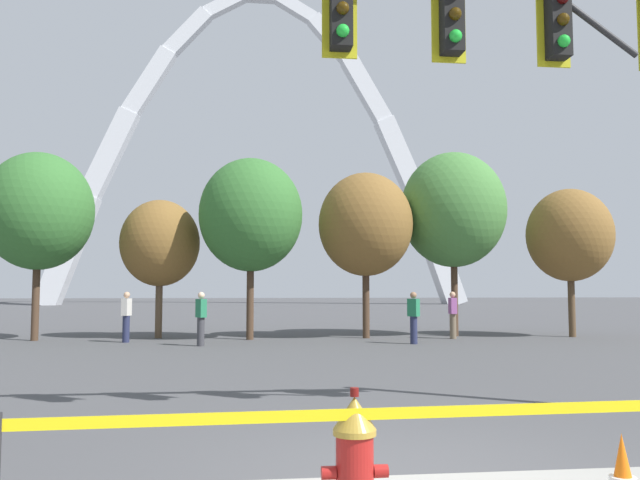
{
  "coord_description": "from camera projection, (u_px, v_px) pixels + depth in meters",
  "views": [
    {
      "loc": [
        -1.47,
        -5.77,
        1.67
      ],
      "look_at": [
        -0.21,
        5.0,
        2.5
      ],
      "focal_mm": 36.15,
      "sensor_mm": 36.0,
      "label": 1
    }
  ],
  "objects": [
    {
      "name": "pedestrian_walking_left",
      "position": [
        453.0,
        314.0,
        21.8
      ],
      "size": [
        0.22,
        0.34,
        1.59
      ],
      "color": "brown",
      "rests_on": "ground"
    },
    {
      "name": "tree_left_mid",
      "position": [
        160.0,
        243.0,
        22.32
      ],
      "size": [
        2.73,
        2.73,
        4.77
      ],
      "color": "brown",
      "rests_on": "ground"
    },
    {
      "name": "caution_tape_barrier",
      "position": [
        373.0,
        445.0,
        4.36
      ],
      "size": [
        4.82,
        0.23,
        0.9
      ],
      "color": "#232326",
      "rests_on": "ground"
    },
    {
      "name": "fire_hydrant",
      "position": [
        355.0,
        465.0,
        4.41
      ],
      "size": [
        0.46,
        0.48,
        0.99
      ],
      "color": "#5E0F0D",
      "rests_on": "ground"
    },
    {
      "name": "tree_center_left",
      "position": [
        251.0,
        215.0,
        21.69
      ],
      "size": [
        3.48,
        3.48,
        6.09
      ],
      "color": "#473323",
      "rests_on": "ground"
    },
    {
      "name": "tree_far_left",
      "position": [
        39.0,
        211.0,
        21.27
      ],
      "size": [
        3.54,
        3.54,
        6.2
      ],
      "color": "#473323",
      "rests_on": "ground"
    },
    {
      "name": "tree_far_right",
      "position": [
        570.0,
        235.0,
        22.88
      ],
      "size": [
        3.0,
        3.0,
        5.24
      ],
      "color": "brown",
      "rests_on": "ground"
    },
    {
      "name": "monument_arch",
      "position": [
        259.0,
        161.0,
        71.78
      ],
      "size": [
        46.85,
        2.33,
        35.95
      ],
      "color": "silver",
      "rests_on": "ground"
    },
    {
      "name": "pedestrian_walking_right",
      "position": [
        201.0,
        318.0,
        19.0
      ],
      "size": [
        0.35,
        0.39,
        1.59
      ],
      "color": "#38383D",
      "rests_on": "ground"
    },
    {
      "name": "tree_center_right",
      "position": [
        366.0,
        225.0,
        22.34
      ],
      "size": [
        3.27,
        3.27,
        5.72
      ],
      "color": "#473323",
      "rests_on": "ground"
    },
    {
      "name": "ground_plane",
      "position": [
        408.0,
        476.0,
        5.76
      ],
      "size": [
        240.0,
        240.0,
        0.0
      ],
      "primitive_type": "plane",
      "color": "#474749"
    },
    {
      "name": "traffic_signal_gantry",
      "position": [
        591.0,
        74.0,
        8.21
      ],
      "size": [
        7.82,
        0.44,
        6.0
      ],
      "color": "#232326",
      "rests_on": "ground"
    },
    {
      "name": "pedestrian_standing_center",
      "position": [
        414.0,
        317.0,
        19.73
      ],
      "size": [
        0.37,
        0.39,
        1.59
      ],
      "color": "#232847",
      "rests_on": "ground"
    },
    {
      "name": "pedestrian_near_trees",
      "position": [
        126.0,
        316.0,
        20.31
      ],
      "size": [
        0.29,
        0.38,
        1.59
      ],
      "color": "#232847",
      "rests_on": "ground"
    },
    {
      "name": "tree_right_mid",
      "position": [
        453.0,
        210.0,
        23.32
      ],
      "size": [
        3.79,
        3.79,
        6.63
      ],
      "color": "#473323",
      "rests_on": "ground"
    }
  ]
}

